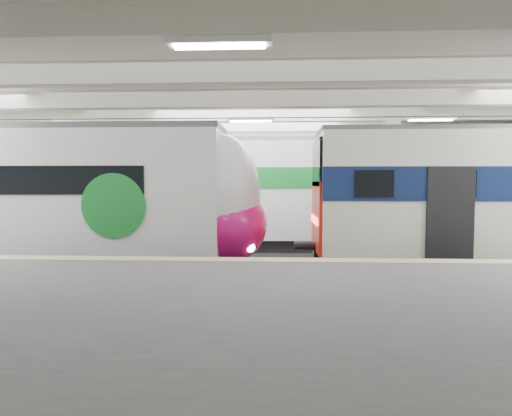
{
  "coord_description": "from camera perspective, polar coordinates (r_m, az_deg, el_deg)",
  "views": [
    {
      "loc": [
        0.87,
        -12.6,
        2.82
      ],
      "look_at": [
        0.23,
        1.0,
        2.0
      ],
      "focal_mm": 30.0,
      "sensor_mm": 36.0,
      "label": 1
    }
  ],
  "objects": [
    {
      "name": "station_hall",
      "position": [
        10.9,
        -1.87,
        5.68
      ],
      "size": [
        36.0,
        24.0,
        5.75
      ],
      "color": "black",
      "rests_on": "ground"
    },
    {
      "name": "modern_emu",
      "position": [
        14.24,
        -25.01,
        0.63
      ],
      "size": [
        13.87,
        2.86,
        4.47
      ],
      "color": "white",
      "rests_on": "ground"
    },
    {
      "name": "far_train",
      "position": [
        18.55,
        -9.99,
        2.09
      ],
      "size": [
        14.74,
        3.6,
        4.64
      ],
      "rotation": [
        0.0,
        0.0,
        0.04
      ],
      "color": "white",
      "rests_on": "ground"
    }
  ]
}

